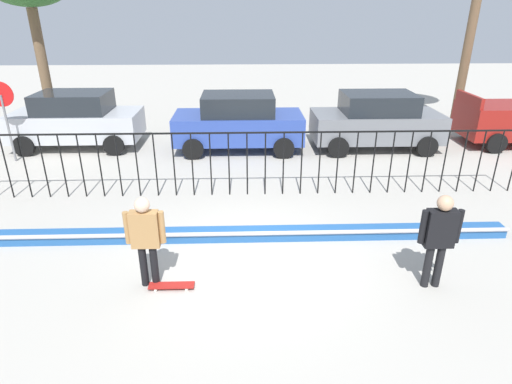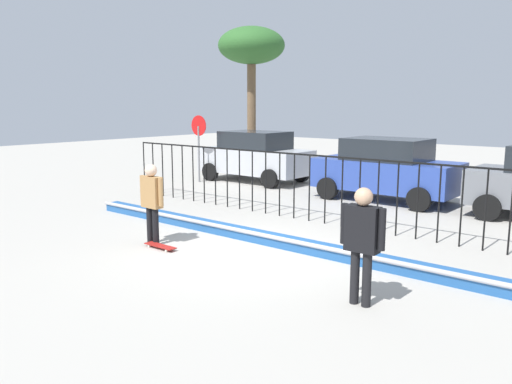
{
  "view_description": "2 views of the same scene",
  "coord_description": "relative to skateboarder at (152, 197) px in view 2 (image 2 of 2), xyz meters",
  "views": [
    {
      "loc": [
        -0.12,
        -7.27,
        4.59
      ],
      "look_at": [
        0.16,
        0.89,
        1.01
      ],
      "focal_mm": 30.07,
      "sensor_mm": 36.0,
      "label": 1
    },
    {
      "loc": [
        6.58,
        -7.57,
        2.93
      ],
      "look_at": [
        -0.32,
        0.78,
        1.06
      ],
      "focal_mm": 36.06,
      "sensor_mm": 36.0,
      "label": 2
    }
  ],
  "objects": [
    {
      "name": "parked_car_silver",
      "position": [
        -4.03,
        8.24,
        -0.05
      ],
      "size": [
        4.3,
        2.12,
        1.9
      ],
      "rotation": [
        0.0,
        0.0,
        -0.03
      ],
      "color": "#B7BABF",
      "rests_on": "ground"
    },
    {
      "name": "skateboarder",
      "position": [
        0.0,
        0.0,
        0.0
      ],
      "size": [
        0.69,
        0.26,
        1.7
      ],
      "rotation": [
        0.0,
        0.0,
        0.25
      ],
      "color": "black",
      "rests_on": "ground"
    },
    {
      "name": "stop_sign",
      "position": [
        -5.6,
        6.81,
        0.6
      ],
      "size": [
        0.76,
        0.07,
        2.5
      ],
      "color": "slate",
      "rests_on": "ground"
    },
    {
      "name": "palm_tree_short",
      "position": [
        -5.47,
        9.74,
        4.09
      ],
      "size": [
        2.71,
        2.71,
        6.0
      ],
      "color": "brown",
      "rests_on": "ground"
    },
    {
      "name": "skateboard",
      "position": [
        0.39,
        -0.13,
        -0.96
      ],
      "size": [
        0.8,
        0.2,
        0.07
      ],
      "rotation": [
        0.0,
        0.0,
        0.1
      ],
      "color": "#A51E19",
      "rests_on": "ground"
    },
    {
      "name": "perimeter_fence",
      "position": [
        1.78,
        3.92,
        0.03
      ],
      "size": [
        14.04,
        0.04,
        1.69
      ],
      "color": "black",
      "rests_on": "ground"
    },
    {
      "name": "bowl_coping_ledge",
      "position": [
        1.78,
        1.56,
        -0.9
      ],
      "size": [
        11.0,
        0.4,
        0.27
      ],
      "color": "#235699",
      "rests_on": "ground"
    },
    {
      "name": "ground_plane",
      "position": [
        1.78,
        0.85,
        -1.02
      ],
      "size": [
        60.0,
        60.0,
        0.0
      ],
      "primitive_type": "plane",
      "color": "#ADA89E"
    },
    {
      "name": "parked_car_blue",
      "position": [
        1.54,
        7.76,
        -0.05
      ],
      "size": [
        4.3,
        2.12,
        1.9
      ],
      "rotation": [
        0.0,
        0.0,
        0.08
      ],
      "color": "#2D479E",
      "rests_on": "ground"
    },
    {
      "name": "camera_operator",
      "position": [
        4.97,
        -0.2,
        0.03
      ],
      "size": [
        0.71,
        0.27,
        1.75
      ],
      "rotation": [
        0.0,
        0.0,
        2.46
      ],
      "color": "black",
      "rests_on": "ground"
    }
  ]
}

